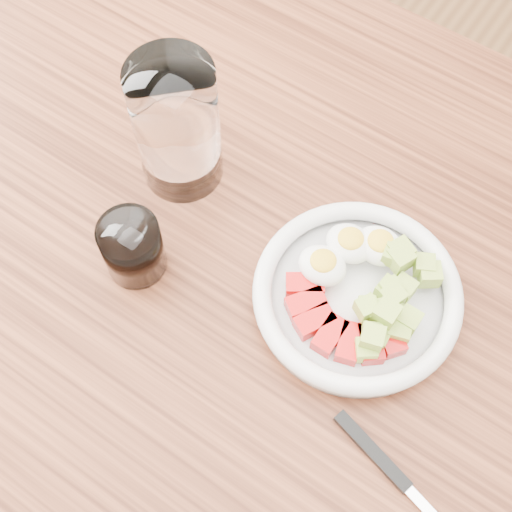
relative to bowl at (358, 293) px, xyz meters
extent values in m
plane|color=brown|center=(-0.10, -0.04, -0.79)|extent=(4.00, 4.00, 0.00)
cube|color=brown|center=(-0.75, 0.31, -0.43)|extent=(0.07, 0.07, 0.73)
cube|color=brown|center=(-0.10, -0.04, -0.04)|extent=(1.50, 0.90, 0.04)
cylinder|color=white|center=(0.00, 0.00, -0.01)|extent=(0.22, 0.22, 0.01)
torus|color=white|center=(0.00, 0.00, 0.00)|extent=(0.22, 0.22, 0.02)
cube|color=red|center=(-0.05, -0.03, 0.00)|extent=(0.05, 0.04, 0.02)
cube|color=red|center=(-0.04, -0.04, 0.00)|extent=(0.04, 0.05, 0.02)
cube|color=red|center=(-0.02, -0.05, 0.00)|extent=(0.04, 0.05, 0.02)
cube|color=red|center=(0.00, -0.06, 0.00)|extent=(0.02, 0.04, 0.02)
cube|color=red|center=(0.02, -0.05, 0.00)|extent=(0.03, 0.05, 0.02)
cube|color=red|center=(0.04, -0.04, 0.00)|extent=(0.04, 0.05, 0.02)
cube|color=red|center=(0.05, -0.03, 0.00)|extent=(0.05, 0.04, 0.02)
ellipsoid|color=white|center=(-0.04, 0.04, 0.01)|extent=(0.05, 0.05, 0.03)
ellipsoid|color=yellow|center=(-0.04, 0.04, 0.02)|extent=(0.03, 0.03, 0.01)
ellipsoid|color=white|center=(-0.01, 0.05, 0.01)|extent=(0.05, 0.05, 0.03)
ellipsoid|color=yellow|center=(-0.01, 0.05, 0.02)|extent=(0.03, 0.03, 0.01)
ellipsoid|color=white|center=(-0.05, 0.00, 0.01)|extent=(0.05, 0.05, 0.03)
ellipsoid|color=yellow|center=(-0.05, 0.00, 0.02)|extent=(0.03, 0.03, 0.01)
cube|color=#AFC64C|center=(0.04, -0.01, 0.02)|extent=(0.03, 0.03, 0.02)
cube|color=#AFC64C|center=(0.06, 0.00, 0.01)|extent=(0.02, 0.02, 0.02)
cube|color=#AFC64C|center=(0.06, -0.02, 0.01)|extent=(0.03, 0.03, 0.02)
cube|color=#AFC64C|center=(0.04, 0.00, 0.01)|extent=(0.02, 0.02, 0.02)
cube|color=#AFC64C|center=(0.02, -0.01, 0.00)|extent=(0.03, 0.03, 0.02)
cube|color=#AFC64C|center=(0.02, -0.02, 0.02)|extent=(0.02, 0.02, 0.02)
cube|color=#AFC64C|center=(0.04, -0.04, 0.01)|extent=(0.03, 0.03, 0.02)
cube|color=#AFC64C|center=(0.04, -0.05, 0.01)|extent=(0.03, 0.03, 0.02)
cube|color=#AFC64C|center=(0.03, 0.01, 0.02)|extent=(0.03, 0.03, 0.02)
cube|color=#AFC64C|center=(0.01, 0.05, 0.02)|extent=(0.02, 0.02, 0.02)
cube|color=#AFC64C|center=(0.04, 0.03, 0.01)|extent=(0.02, 0.02, 0.02)
cube|color=#AFC64C|center=(0.04, -0.04, 0.01)|extent=(0.02, 0.02, 0.02)
cube|color=#AFC64C|center=(0.04, -0.02, 0.03)|extent=(0.02, 0.02, 0.02)
cube|color=#AFC64C|center=(0.03, 0.02, 0.01)|extent=(0.03, 0.03, 0.02)
cube|color=#AFC64C|center=(0.04, 0.06, 0.02)|extent=(0.03, 0.03, 0.02)
cube|color=#AFC64C|center=(0.02, -0.02, 0.02)|extent=(0.03, 0.03, 0.02)
cube|color=#AFC64C|center=(0.02, 0.05, 0.02)|extent=(0.03, 0.03, 0.02)
cube|color=#AFC64C|center=(0.04, -0.05, 0.02)|extent=(0.03, 0.03, 0.02)
cube|color=#AFC64C|center=(0.03, 0.02, 0.01)|extent=(0.03, 0.03, 0.02)
cube|color=#AFC64C|center=(0.05, 0.05, 0.02)|extent=(0.03, 0.03, 0.02)
cube|color=#AFC64C|center=(0.02, 0.05, 0.02)|extent=(0.03, 0.03, 0.02)
cube|color=black|center=(0.10, -0.13, -0.02)|extent=(0.10, 0.04, 0.01)
cube|color=silver|center=(0.17, -0.15, -0.02)|extent=(0.06, 0.02, 0.00)
cylinder|color=white|center=(-0.26, 0.03, 0.06)|extent=(0.09, 0.09, 0.17)
cylinder|color=white|center=(-0.22, -0.10, 0.02)|extent=(0.07, 0.07, 0.08)
cylinder|color=black|center=(-0.22, -0.10, 0.02)|extent=(0.06, 0.06, 0.06)
camera|label=1|loc=(0.08, -0.32, 0.69)|focal=50.00mm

